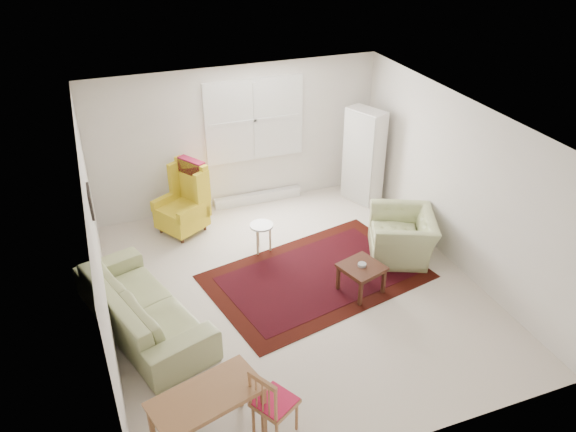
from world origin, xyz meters
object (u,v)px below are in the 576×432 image
object	(u,v)px
armchair	(403,232)
wingback_chair	(180,199)
coffee_table	(361,278)
stool	(262,238)
desk	(209,419)
sofa	(141,297)
cabinet	(364,156)
desk_chair	(275,401)

from	to	relation	value
armchair	wingback_chair	size ratio (longest dim) A/B	0.89
coffee_table	stool	size ratio (longest dim) A/B	1.10
stool	desk	bearing A→B (deg)	-116.58
desk	stool	bearing A→B (deg)	63.42
wingback_chair	sofa	bearing A→B (deg)	-54.62
sofa	cabinet	bearing A→B (deg)	-81.31
desk	desk_chair	xyz separation A→B (m)	(0.66, -0.09, 0.10)
stool	desk	distance (m)	3.57
wingback_chair	stool	bearing A→B (deg)	14.19
stool	cabinet	xyz separation A→B (m)	(2.23, 0.99, 0.61)
wingback_chair	coffee_table	bearing A→B (deg)	7.70
coffee_table	cabinet	xyz separation A→B (m)	(1.25, 2.45, 0.64)
sofa	desk_chair	distance (m)	2.38
sofa	armchair	bearing A→B (deg)	-103.92
wingback_chair	coffee_table	world-z (taller)	wingback_chair
desk_chair	desk	bearing A→B (deg)	52.29
wingback_chair	desk	size ratio (longest dim) A/B	1.09
wingback_chair	desk_chair	bearing A→B (deg)	-29.96
wingback_chair	cabinet	size ratio (longest dim) A/B	0.70
wingback_chair	desk_chair	world-z (taller)	wingback_chair
sofa	wingback_chair	size ratio (longest dim) A/B	1.95
desk	desk_chair	world-z (taller)	desk_chair
wingback_chair	stool	world-z (taller)	wingback_chair
sofa	coffee_table	distance (m)	2.98
desk	cabinet	bearing A→B (deg)	47.56
sofa	desk_chair	bearing A→B (deg)	-172.31
desk	coffee_table	bearing A→B (deg)	33.94
armchair	coffee_table	bearing A→B (deg)	-35.09
cabinet	desk	size ratio (longest dim) A/B	1.56
sofa	cabinet	size ratio (longest dim) A/B	1.36
sofa	stool	distance (m)	2.29
armchair	cabinet	bearing A→B (deg)	-164.30
desk_chair	cabinet	bearing A→B (deg)	-66.47
coffee_table	sofa	bearing A→B (deg)	173.92
desk_chair	coffee_table	bearing A→B (deg)	-76.32
cabinet	stool	bearing A→B (deg)	-178.88
armchair	desk	world-z (taller)	armchair
stool	cabinet	size ratio (longest dim) A/B	0.28
cabinet	sofa	bearing A→B (deg)	-175.91
armchair	coffee_table	distance (m)	1.19
sofa	armchair	distance (m)	3.96
wingback_chair	cabinet	xyz separation A→B (m)	(3.27, -0.03, 0.26)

